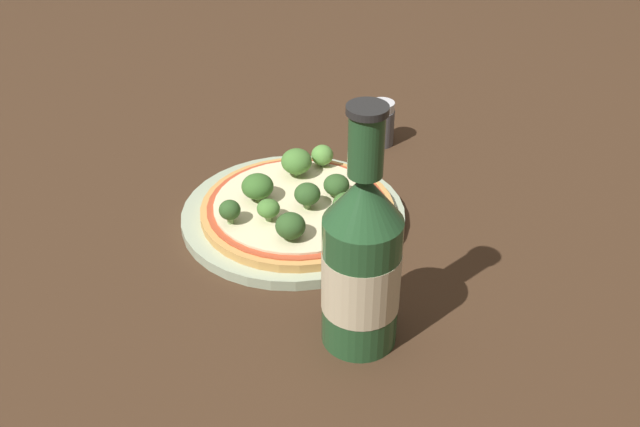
% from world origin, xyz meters
% --- Properties ---
extents(ground_plane, '(3.00, 3.00, 0.00)m').
position_xyz_m(ground_plane, '(0.00, 0.00, 0.00)').
color(ground_plane, '#3D2819').
extents(plate, '(0.25, 0.25, 0.01)m').
position_xyz_m(plate, '(0.02, 0.00, 0.01)').
color(plate, '#A3B293').
rests_on(plate, ground_plane).
extents(pizza, '(0.21, 0.21, 0.01)m').
position_xyz_m(pizza, '(0.03, 0.00, 0.02)').
color(pizza, tan).
rests_on(pizza, plate).
extents(broccoli_floret_0, '(0.03, 0.03, 0.03)m').
position_xyz_m(broccoli_floret_0, '(0.07, -0.05, 0.04)').
color(broccoli_floret_0, '#7A9E5B').
rests_on(broccoli_floret_0, pizza).
extents(broccoli_floret_1, '(0.04, 0.04, 0.03)m').
position_xyz_m(broccoli_floret_1, '(-0.01, -0.02, 0.04)').
color(broccoli_floret_1, '#7A9E5B').
rests_on(broccoli_floret_1, pizza).
extents(broccoli_floret_2, '(0.03, 0.03, 0.03)m').
position_xyz_m(broccoli_floret_2, '(0.05, 0.04, 0.04)').
color(broccoli_floret_2, '#7A9E5B').
rests_on(broccoli_floret_2, pizza).
extents(broccoli_floret_3, '(0.02, 0.02, 0.02)m').
position_xyz_m(broccoli_floret_3, '(0.03, -0.04, 0.04)').
color(broccoli_floret_3, '#7A9E5B').
rests_on(broccoli_floret_3, pizza).
extents(broccoli_floret_4, '(0.03, 0.03, 0.03)m').
position_xyz_m(broccoli_floret_4, '(-0.01, 0.08, 0.04)').
color(broccoli_floret_4, '#7A9E5B').
rests_on(broccoli_floret_4, pizza).
extents(broccoli_floret_5, '(0.03, 0.03, 0.03)m').
position_xyz_m(broccoli_floret_5, '(0.08, 0.02, 0.04)').
color(broccoli_floret_5, '#7A9E5B').
rests_on(broccoli_floret_5, pizza).
extents(broccoli_floret_6, '(0.02, 0.02, 0.03)m').
position_xyz_m(broccoli_floret_6, '(-0.00, -0.08, 0.04)').
color(broccoli_floret_6, '#7A9E5B').
rests_on(broccoli_floret_6, pizza).
extents(broccoli_floret_7, '(0.04, 0.04, 0.03)m').
position_xyz_m(broccoli_floret_7, '(-0.02, 0.04, 0.04)').
color(broccoli_floret_7, '#7A9E5B').
rests_on(broccoli_floret_7, pizza).
extents(broccoli_floret_8, '(0.02, 0.02, 0.02)m').
position_xyz_m(broccoli_floret_8, '(0.09, 0.05, 0.04)').
color(broccoli_floret_8, '#7A9E5B').
rests_on(broccoli_floret_8, pizza).
extents(broccoli_floret_9, '(0.03, 0.03, 0.03)m').
position_xyz_m(broccoli_floret_9, '(0.04, -0.00, 0.04)').
color(broccoli_floret_9, '#7A9E5B').
rests_on(broccoli_floret_9, pizza).
extents(beer_bottle, '(0.07, 0.07, 0.23)m').
position_xyz_m(beer_bottle, '(0.19, -0.10, 0.09)').
color(beer_bottle, '#234C28').
rests_on(beer_bottle, ground_plane).
extents(pepper_shaker, '(0.03, 0.03, 0.06)m').
position_xyz_m(pepper_shaker, '(-0.02, 0.21, 0.03)').
color(pepper_shaker, '#4C4C51').
rests_on(pepper_shaker, ground_plane).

